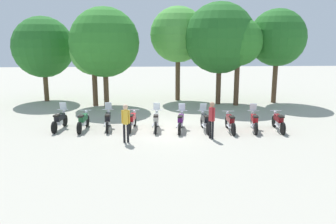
{
  "coord_description": "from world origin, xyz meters",
  "views": [
    {
      "loc": [
        -0.93,
        -17.92,
        4.91
      ],
      "look_at": [
        0.0,
        0.5,
        0.9
      ],
      "focal_mm": 37.33,
      "sensor_mm": 36.0,
      "label": 1
    }
  ],
  "objects_px": {
    "tree_6": "(277,38)",
    "motorcycle_6": "(205,121)",
    "motorcycle_9": "(278,121)",
    "tree_4": "(220,38)",
    "tree_3": "(178,35)",
    "motorcycle_7": "(230,122)",
    "motorcycle_1": "(83,121)",
    "motorcycle_2": "(108,120)",
    "tree_1": "(93,52)",
    "motorcycle_0": "(60,120)",
    "person_0": "(212,117)",
    "person_1": "(126,120)",
    "tree_5": "(238,42)",
    "motorcycle_8": "(254,121)",
    "motorcycle_4": "(156,120)",
    "tree_0": "(43,47)",
    "motorcycle_5": "(181,121)",
    "motorcycle_3": "(132,120)",
    "tree_2": "(104,42)"
  },
  "relations": [
    {
      "from": "person_1",
      "to": "tree_5",
      "type": "relative_size",
      "value": 0.29
    },
    {
      "from": "tree_3",
      "to": "motorcycle_9",
      "type": "bearing_deg",
      "value": -63.7
    },
    {
      "from": "motorcycle_7",
      "to": "motorcycle_8",
      "type": "relative_size",
      "value": 1.01
    },
    {
      "from": "person_0",
      "to": "tree_6",
      "type": "height_order",
      "value": "tree_6"
    },
    {
      "from": "motorcycle_3",
      "to": "tree_0",
      "type": "bearing_deg",
      "value": 45.76
    },
    {
      "from": "motorcycle_1",
      "to": "motorcycle_8",
      "type": "xyz_separation_m",
      "value": [
        9.06,
        -0.55,
        0.01
      ]
    },
    {
      "from": "tree_0",
      "to": "motorcycle_1",
      "type": "bearing_deg",
      "value": -63.32
    },
    {
      "from": "motorcycle_2",
      "to": "motorcycle_9",
      "type": "distance_m",
      "value": 9.09
    },
    {
      "from": "tree_2",
      "to": "tree_1",
      "type": "bearing_deg",
      "value": 166.03
    },
    {
      "from": "motorcycle_3",
      "to": "tree_3",
      "type": "distance_m",
      "value": 10.35
    },
    {
      "from": "motorcycle_9",
      "to": "motorcycle_7",
      "type": "bearing_deg",
      "value": 93.75
    },
    {
      "from": "motorcycle_9",
      "to": "tree_1",
      "type": "xyz_separation_m",
      "value": [
        -10.73,
        7.38,
        3.33
      ]
    },
    {
      "from": "motorcycle_1",
      "to": "motorcycle_0",
      "type": "bearing_deg",
      "value": 84.71
    },
    {
      "from": "motorcycle_8",
      "to": "tree_1",
      "type": "distance_m",
      "value": 12.4
    },
    {
      "from": "motorcycle_3",
      "to": "tree_6",
      "type": "distance_m",
      "value": 13.35
    },
    {
      "from": "tree_1",
      "to": "motorcycle_0",
      "type": "bearing_deg",
      "value": -97.9
    },
    {
      "from": "motorcycle_6",
      "to": "motorcycle_9",
      "type": "bearing_deg",
      "value": -95.4
    },
    {
      "from": "motorcycle_2",
      "to": "motorcycle_8",
      "type": "height_order",
      "value": "same"
    },
    {
      "from": "tree_6",
      "to": "motorcycle_6",
      "type": "bearing_deg",
      "value": -129.63
    },
    {
      "from": "motorcycle_0",
      "to": "tree_4",
      "type": "xyz_separation_m",
      "value": [
        9.88,
        6.8,
        4.27
      ]
    },
    {
      "from": "motorcycle_8",
      "to": "motorcycle_9",
      "type": "height_order",
      "value": "motorcycle_8"
    },
    {
      "from": "motorcycle_0",
      "to": "motorcycle_5",
      "type": "bearing_deg",
      "value": -88.58
    },
    {
      "from": "motorcycle_1",
      "to": "motorcycle_2",
      "type": "xyz_separation_m",
      "value": [
        1.29,
        0.14,
        0.01
      ]
    },
    {
      "from": "motorcycle_1",
      "to": "tree_6",
      "type": "bearing_deg",
      "value": -55.61
    },
    {
      "from": "motorcycle_4",
      "to": "tree_3",
      "type": "bearing_deg",
      "value": -8.37
    },
    {
      "from": "motorcycle_2",
      "to": "tree_5",
      "type": "height_order",
      "value": "tree_5"
    },
    {
      "from": "motorcycle_1",
      "to": "motorcycle_5",
      "type": "bearing_deg",
      "value": -89.16
    },
    {
      "from": "motorcycle_1",
      "to": "tree_1",
      "type": "height_order",
      "value": "tree_1"
    },
    {
      "from": "tree_3",
      "to": "motorcycle_7",
      "type": "bearing_deg",
      "value": -77.73
    },
    {
      "from": "motorcycle_2",
      "to": "tree_5",
      "type": "bearing_deg",
      "value": -56.43
    },
    {
      "from": "motorcycle_1",
      "to": "motorcycle_6",
      "type": "relative_size",
      "value": 1.0
    },
    {
      "from": "motorcycle_9",
      "to": "tree_4",
      "type": "relative_size",
      "value": 0.3
    },
    {
      "from": "person_1",
      "to": "tree_3",
      "type": "distance_m",
      "value": 12.23
    },
    {
      "from": "motorcycle_1",
      "to": "motorcycle_4",
      "type": "height_order",
      "value": "motorcycle_4"
    },
    {
      "from": "tree_1",
      "to": "tree_3",
      "type": "height_order",
      "value": "tree_3"
    },
    {
      "from": "motorcycle_0",
      "to": "person_0",
      "type": "height_order",
      "value": "person_0"
    },
    {
      "from": "tree_3",
      "to": "tree_4",
      "type": "distance_m",
      "value": 3.36
    },
    {
      "from": "tree_0",
      "to": "motorcycle_8",
      "type": "bearing_deg",
      "value": -34.8
    },
    {
      "from": "motorcycle_6",
      "to": "motorcycle_4",
      "type": "bearing_deg",
      "value": 80.77
    },
    {
      "from": "tree_3",
      "to": "tree_4",
      "type": "height_order",
      "value": "tree_4"
    },
    {
      "from": "tree_2",
      "to": "tree_4",
      "type": "bearing_deg",
      "value": 3.19
    },
    {
      "from": "motorcycle_1",
      "to": "motorcycle_8",
      "type": "distance_m",
      "value": 9.07
    },
    {
      "from": "motorcycle_6",
      "to": "tree_5",
      "type": "bearing_deg",
      "value": -28.56
    },
    {
      "from": "motorcycle_7",
      "to": "tree_5",
      "type": "distance_m",
      "value": 8.36
    },
    {
      "from": "tree_1",
      "to": "tree_6",
      "type": "height_order",
      "value": "tree_6"
    },
    {
      "from": "tree_4",
      "to": "tree_6",
      "type": "xyz_separation_m",
      "value": [
        4.3,
        0.3,
        0.02
      ]
    },
    {
      "from": "motorcycle_3",
      "to": "motorcycle_4",
      "type": "bearing_deg",
      "value": -88.29
    },
    {
      "from": "motorcycle_1",
      "to": "tree_6",
      "type": "height_order",
      "value": "tree_6"
    },
    {
      "from": "motorcycle_6",
      "to": "tree_3",
      "type": "height_order",
      "value": "tree_3"
    },
    {
      "from": "person_1",
      "to": "motorcycle_2",
      "type": "bearing_deg",
      "value": 23.63
    }
  ]
}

